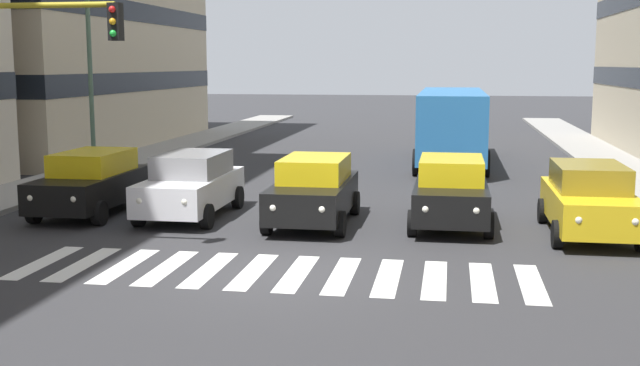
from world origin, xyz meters
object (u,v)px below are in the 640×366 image
at_px(car_1, 451,191).
at_px(car_2, 314,190).
at_px(car_0, 589,199).
at_px(street_lamp_right, 101,61).
at_px(car_4, 92,182).
at_px(car_3, 191,184).
at_px(bus_behind_traffic, 452,119).

relative_size(car_1, car_2, 1.00).
height_order(car_0, street_lamp_right, street_lamp_right).
xyz_separation_m(car_2, street_lamp_right, (8.75, -6.65, 3.32)).
distance_m(car_2, street_lamp_right, 11.48).
relative_size(car_1, car_4, 1.00).
bearing_deg(car_4, car_3, -179.09).
relative_size(car_1, street_lamp_right, 0.67).
relative_size(car_2, car_4, 1.00).
height_order(car_2, car_3, same).
distance_m(car_1, car_3, 6.92).
xyz_separation_m(car_1, car_4, (9.76, 0.05, 0.00)).
bearing_deg(street_lamp_right, car_2, 142.76).
distance_m(car_1, bus_behind_traffic, 12.62).
bearing_deg(bus_behind_traffic, street_lamp_right, 27.36).
distance_m(car_2, car_3, 3.45).
relative_size(car_0, car_4, 1.00).
height_order(car_3, car_4, same).
bearing_deg(car_3, bus_behind_traffic, -118.79).
bearing_deg(car_0, street_lamp_right, -24.23).
bearing_deg(car_3, car_1, -179.92).
relative_size(car_3, street_lamp_right, 0.67).
height_order(car_4, bus_behind_traffic, bus_behind_traffic).
relative_size(car_4, street_lamp_right, 0.67).
xyz_separation_m(bus_behind_traffic, street_lamp_right, (12.24, 6.33, 2.34)).
distance_m(car_0, street_lamp_right, 17.33).
xyz_separation_m(car_2, car_4, (6.27, -0.35, 0.00)).
distance_m(car_2, bus_behind_traffic, 13.48).
relative_size(car_2, bus_behind_traffic, 0.42).
height_order(car_1, street_lamp_right, street_lamp_right).
height_order(car_0, car_3, same).
xyz_separation_m(car_0, car_1, (3.27, -0.74, 0.00)).
xyz_separation_m(car_4, street_lamp_right, (2.48, -6.30, 3.32)).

